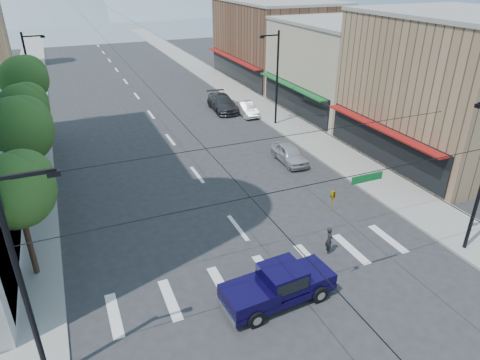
{
  "coord_description": "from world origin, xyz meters",
  "views": [
    {
      "loc": [
        -8.45,
        -14.19,
        14.22
      ],
      "look_at": [
        0.31,
        6.4,
        3.0
      ],
      "focal_mm": 32.0,
      "sensor_mm": 36.0,
      "label": 1
    }
  ],
  "objects_px": {
    "parked_car_near": "(289,154)",
    "parked_car_far": "(222,103)",
    "parked_car_mid": "(246,109)",
    "pickup_truck": "(278,285)",
    "pedestrian": "(329,240)"
  },
  "relations": [
    {
      "from": "parked_car_near",
      "to": "parked_car_far",
      "type": "height_order",
      "value": "parked_car_far"
    },
    {
      "from": "pickup_truck",
      "to": "parked_car_near",
      "type": "relative_size",
      "value": 1.31
    },
    {
      "from": "pedestrian",
      "to": "pickup_truck",
      "type": "bearing_deg",
      "value": 141.04
    },
    {
      "from": "pickup_truck",
      "to": "parked_car_mid",
      "type": "height_order",
      "value": "pickup_truck"
    },
    {
      "from": "parked_car_near",
      "to": "parked_car_mid",
      "type": "distance_m",
      "value": 12.67
    },
    {
      "from": "parked_car_near",
      "to": "parked_car_far",
      "type": "xyz_separation_m",
      "value": [
        0.0,
        15.09,
        0.11
      ]
    },
    {
      "from": "pickup_truck",
      "to": "parked_car_mid",
      "type": "distance_m",
      "value": 28.33
    },
    {
      "from": "pickup_truck",
      "to": "parked_car_mid",
      "type": "relative_size",
      "value": 1.35
    },
    {
      "from": "parked_car_near",
      "to": "parked_car_mid",
      "type": "xyz_separation_m",
      "value": [
        1.75,
        12.55,
        -0.04
      ]
    },
    {
      "from": "pedestrian",
      "to": "parked_car_mid",
      "type": "xyz_separation_m",
      "value": [
        5.68,
        24.12,
        -0.11
      ]
    },
    {
      "from": "parked_car_far",
      "to": "pickup_truck",
      "type": "bearing_deg",
      "value": -102.06
    },
    {
      "from": "parked_car_near",
      "to": "parked_car_mid",
      "type": "bearing_deg",
      "value": 84.38
    },
    {
      "from": "parked_car_near",
      "to": "parked_car_far",
      "type": "bearing_deg",
      "value": 92.31
    },
    {
      "from": "parked_car_mid",
      "to": "pickup_truck",
      "type": "bearing_deg",
      "value": -107.47
    },
    {
      "from": "pedestrian",
      "to": "parked_car_far",
      "type": "relative_size",
      "value": 0.27
    }
  ]
}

